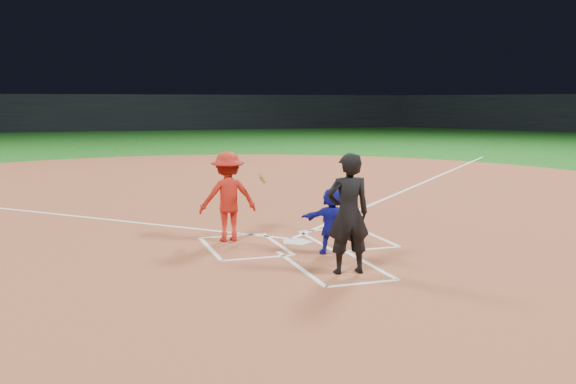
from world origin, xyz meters
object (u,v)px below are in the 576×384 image
object	(u,v)px
umpire	(348,214)
catcher	(332,221)
home_plate	(297,242)
batter_at_plate	(228,197)

from	to	relation	value
umpire	catcher	bearing A→B (deg)	-96.40
home_plate	batter_at_plate	bearing A→B (deg)	-25.93
home_plate	umpire	world-z (taller)	umpire
umpire	batter_at_plate	xyz separation A→B (m)	(-1.16, 2.76, -0.08)
home_plate	catcher	distance (m)	1.17
home_plate	batter_at_plate	size ratio (longest dim) A/B	0.37
catcher	batter_at_plate	size ratio (longest dim) A/B	0.69
batter_at_plate	home_plate	bearing A→B (deg)	-25.93
home_plate	umpire	bearing A→B (deg)	90.69
home_plate	catcher	xyz separation A→B (m)	(0.27, -0.99, 0.55)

